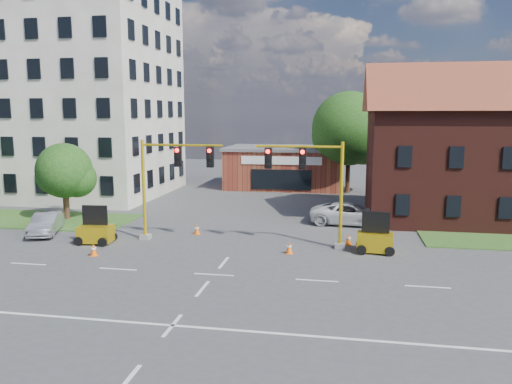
% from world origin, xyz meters
% --- Properties ---
extents(ground, '(120.00, 120.00, 0.00)m').
position_xyz_m(ground, '(0.00, 0.00, 0.00)').
color(ground, '#434345').
rests_on(ground, ground).
extents(lane_markings, '(60.00, 36.00, 0.01)m').
position_xyz_m(lane_markings, '(0.00, -3.00, 0.01)').
color(lane_markings, white).
rests_on(lane_markings, ground).
extents(office_block, '(18.40, 15.40, 20.60)m').
position_xyz_m(office_block, '(-20.00, 21.90, 10.31)').
color(office_block, '#BBB6A4').
rests_on(office_block, ground).
extents(brick_shop, '(12.40, 8.40, 4.30)m').
position_xyz_m(brick_shop, '(0.00, 29.98, 2.16)').
color(brick_shop, maroon).
rests_on(brick_shop, ground).
extents(townhouse_row, '(21.00, 11.00, 11.50)m').
position_xyz_m(townhouse_row, '(18.00, 16.00, 5.93)').
color(townhouse_row, '#461A15').
rests_on(townhouse_row, ground).
extents(tree_large, '(7.58, 7.22, 9.95)m').
position_xyz_m(tree_large, '(6.87, 27.08, 6.07)').
color(tree_large, '#372414').
rests_on(tree_large, ground).
extents(tree_nw_front, '(4.22, 4.02, 5.67)m').
position_xyz_m(tree_nw_front, '(-13.80, 10.58, 3.49)').
color(tree_nw_front, '#372414').
rests_on(tree_nw_front, ground).
extents(signal_mast_west, '(5.30, 0.60, 6.20)m').
position_xyz_m(signal_mast_west, '(-4.36, 6.00, 3.92)').
color(signal_mast_west, gray).
rests_on(signal_mast_west, ground).
extents(signal_mast_east, '(5.30, 0.60, 6.20)m').
position_xyz_m(signal_mast_east, '(4.36, 6.00, 3.92)').
color(signal_mast_east, gray).
rests_on(signal_mast_east, ground).
extents(trailer_west, '(2.07, 1.48, 2.23)m').
position_xyz_m(trailer_west, '(-8.56, 4.55, 0.70)').
color(trailer_west, gold).
rests_on(trailer_west, ground).
extents(trailer_east, '(2.07, 1.47, 2.24)m').
position_xyz_m(trailer_east, '(7.96, 5.46, 0.70)').
color(trailer_east, gold).
rests_on(trailer_east, ground).
extents(cone_a, '(0.40, 0.40, 0.70)m').
position_xyz_m(cone_a, '(-7.37, 2.00, 0.34)').
color(cone_a, '#FF640D').
rests_on(cone_a, ground).
extents(cone_b, '(0.40, 0.40, 0.70)m').
position_xyz_m(cone_b, '(-3.20, 7.77, 0.34)').
color(cone_b, '#FF640D').
rests_on(cone_b, ground).
extents(cone_c, '(0.40, 0.40, 0.70)m').
position_xyz_m(cone_c, '(3.21, 4.34, 0.34)').
color(cone_c, '#FF640D').
rests_on(cone_c, ground).
extents(cone_d, '(0.40, 0.40, 0.70)m').
position_xyz_m(cone_d, '(6.50, 6.82, 0.34)').
color(cone_d, '#FF640D').
rests_on(cone_d, ground).
extents(pickup_white, '(5.82, 3.09, 1.56)m').
position_xyz_m(pickup_white, '(6.65, 12.50, 0.78)').
color(pickup_white, white).
rests_on(pickup_white, ground).
extents(sedan_silver_front, '(2.77, 4.45, 1.38)m').
position_xyz_m(sedan_silver_front, '(-12.89, 6.15, 0.69)').
color(sedan_silver_front, '#929398').
rests_on(sedan_silver_front, ground).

